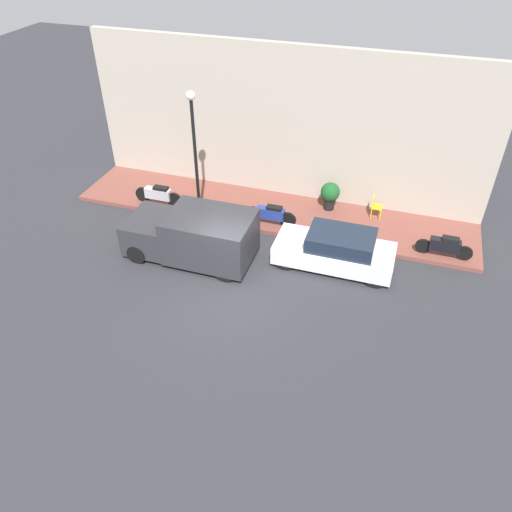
# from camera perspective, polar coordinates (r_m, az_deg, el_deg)

# --- Properties ---
(ground_plane) EXTENTS (60.00, 60.00, 0.00)m
(ground_plane) POSITION_cam_1_polar(r_m,az_deg,el_deg) (16.30, -3.07, -3.68)
(ground_plane) COLOR #2D2D33
(sidewalk) EXTENTS (2.92, 15.76, 0.16)m
(sidewalk) POSITION_cam_1_polar(r_m,az_deg,el_deg) (19.90, 1.75, 5.09)
(sidewalk) COLOR brown
(sidewalk) RESTS_ON ground_plane
(building_facade) EXTENTS (0.30, 15.76, 6.08)m
(building_facade) POSITION_cam_1_polar(r_m,az_deg,el_deg) (19.93, 3.28, 14.68)
(building_facade) COLOR #B2A899
(building_facade) RESTS_ON ground_plane
(parked_car) EXTENTS (1.69, 4.00, 1.34)m
(parked_car) POSITION_cam_1_polar(r_m,az_deg,el_deg) (17.04, 9.10, 0.70)
(parked_car) COLOR silver
(parked_car) RESTS_ON ground_plane
(delivery_van) EXTENTS (2.08, 4.42, 1.77)m
(delivery_van) POSITION_cam_1_polar(r_m,az_deg,el_deg) (17.23, -7.30, 2.41)
(delivery_van) COLOR #2D2D33
(delivery_van) RESTS_ON ground_plane
(scooter_silver) EXTENTS (0.30, 2.02, 0.81)m
(scooter_silver) POSITION_cam_1_polar(r_m,az_deg,el_deg) (20.40, -11.08, 6.93)
(scooter_silver) COLOR #B7B7BF
(scooter_silver) RESTS_ON sidewalk
(motorcycle_black) EXTENTS (0.30, 1.90, 0.80)m
(motorcycle_black) POSITION_cam_1_polar(r_m,az_deg,el_deg) (18.30, 20.79, 1.08)
(motorcycle_black) COLOR black
(motorcycle_black) RESTS_ON sidewalk
(motorcycle_blue) EXTENTS (0.30, 1.99, 0.80)m
(motorcycle_blue) POSITION_cam_1_polar(r_m,az_deg,el_deg) (18.78, 1.69, 4.81)
(motorcycle_blue) COLOR navy
(motorcycle_blue) RESTS_ON sidewalk
(streetlamp) EXTENTS (0.33, 0.33, 4.81)m
(streetlamp) POSITION_cam_1_polar(r_m,az_deg,el_deg) (18.35, -7.10, 13.26)
(streetlamp) COLOR black
(streetlamp) RESTS_ON sidewalk
(potted_plant) EXTENTS (0.75, 0.75, 1.13)m
(potted_plant) POSITION_cam_1_polar(r_m,az_deg,el_deg) (19.81, 8.47, 7.04)
(potted_plant) COLOR black
(potted_plant) RESTS_ON sidewalk
(cafe_chair) EXTENTS (0.40, 0.40, 0.88)m
(cafe_chair) POSITION_cam_1_polar(r_m,az_deg,el_deg) (19.70, 13.48, 5.64)
(cafe_chair) COLOR yellow
(cafe_chair) RESTS_ON sidewalk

